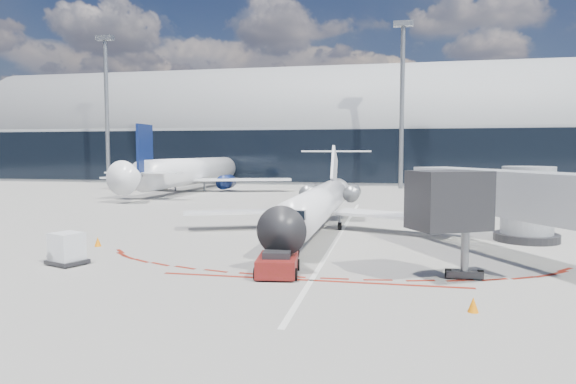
% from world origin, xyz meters
% --- Properties ---
extents(ground, '(260.00, 260.00, 0.00)m').
position_xyz_m(ground, '(0.00, 0.00, 0.00)').
color(ground, slate).
rests_on(ground, ground).
extents(apron_centerline, '(0.25, 40.00, 0.01)m').
position_xyz_m(apron_centerline, '(0.00, 2.00, 0.01)').
color(apron_centerline, silver).
rests_on(apron_centerline, ground).
extents(apron_stop_bar, '(14.00, 0.25, 0.01)m').
position_xyz_m(apron_stop_bar, '(0.00, -11.50, 0.01)').
color(apron_stop_bar, maroon).
rests_on(apron_stop_bar, ground).
extents(terminal_building, '(150.00, 24.15, 24.00)m').
position_xyz_m(terminal_building, '(0.00, 64.97, 8.52)').
color(terminal_building, gray).
rests_on(terminal_building, ground).
extents(jet_bridge, '(10.03, 15.20, 4.90)m').
position_xyz_m(jet_bridge, '(9.79, -3.01, 3.01)').
color(jet_bridge, '#9B9FA4').
rests_on(jet_bridge, ground).
extents(light_mast_west, '(0.70, 0.70, 25.00)m').
position_xyz_m(light_mast_west, '(-45.00, 48.00, 12.50)').
color(light_mast_west, slate).
rests_on(light_mast_west, ground).
extents(light_mast_centre, '(0.70, 0.70, 25.00)m').
position_xyz_m(light_mast_centre, '(5.00, 48.00, 12.50)').
color(light_mast_centre, slate).
rests_on(light_mast_centre, ground).
extents(regional_jet, '(20.40, 25.15, 6.30)m').
position_xyz_m(regional_jet, '(-1.52, 2.44, 2.10)').
color(regional_jet, white).
rests_on(regional_jet, ground).
extents(pushback_tug, '(2.24, 4.63, 1.18)m').
position_xyz_m(pushback_tug, '(-1.69, -10.84, 0.52)').
color(pushback_tug, '#5D160D').
rests_on(pushback_tug, ground).
extents(ramp_worker, '(0.64, 0.46, 1.64)m').
position_xyz_m(ramp_worker, '(-2.47, -8.38, 0.82)').
color(ramp_worker, '#C2FF1A').
rests_on(ramp_worker, ground).
extents(uld_container, '(2.16, 2.01, 1.64)m').
position_xyz_m(uld_container, '(-12.68, -10.75, 0.81)').
color(uld_container, black).
rests_on(uld_container, ground).
extents(safety_cone_left, '(0.41, 0.41, 0.57)m').
position_xyz_m(safety_cone_left, '(-13.97, -5.87, 0.28)').
color(safety_cone_left, orange).
rests_on(safety_cone_left, ground).
extents(safety_cone_right, '(0.39, 0.39, 0.54)m').
position_xyz_m(safety_cone_right, '(6.38, -14.86, 0.27)').
color(safety_cone_right, orange).
rests_on(safety_cone_right, ground).
extents(bg_airliner_0, '(34.69, 36.73, 11.22)m').
position_xyz_m(bg_airliner_0, '(-25.26, 37.57, 5.61)').
color(bg_airliner_0, white).
rests_on(bg_airliner_0, ground).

